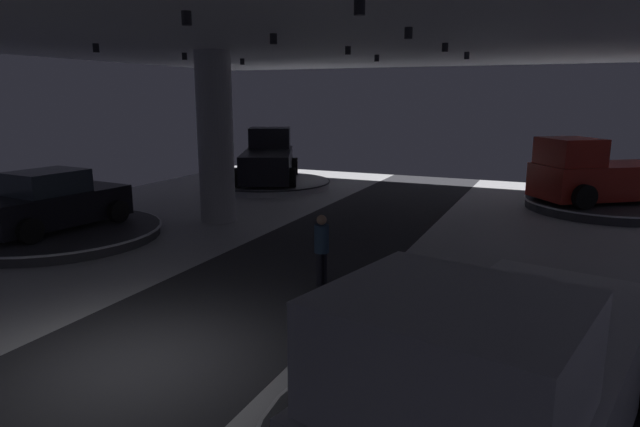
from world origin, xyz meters
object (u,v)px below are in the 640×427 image
display_platform_deep_right (606,205)px  pickup_truck_deep_left (268,159)px  pickup_truck_deep_right (601,176)px  pickup_truck_near_right (503,385)px  visitor_walking_near (322,246)px  column_left (215,138)px  display_car_mid_left (53,203)px  display_platform_deep_left (268,183)px  display_platform_mid_left (57,233)px

display_platform_deep_right → pickup_truck_deep_left: 13.99m
pickup_truck_deep_right → pickup_truck_deep_left: size_ratio=0.97×
pickup_truck_near_right → visitor_walking_near: pickup_truck_near_right is taller
column_left → display_car_mid_left: size_ratio=1.26×
display_platform_deep_right → display_platform_deep_left: size_ratio=1.00×
column_left → pickup_truck_deep_left: column_left is taller
pickup_truck_deep_right → pickup_truck_deep_left: 13.69m
pickup_truck_deep_right → column_left: bearing=-149.3°
display_car_mid_left → pickup_truck_near_right: size_ratio=0.78×
column_left → display_platform_deep_right: (11.99, 7.16, -2.56)m
column_left → display_platform_deep_right: bearing=30.8°
pickup_truck_deep_left → pickup_truck_near_right: 20.61m
display_platform_deep_right → column_left: bearing=-149.2°
pickup_truck_near_right → visitor_walking_near: 6.80m
display_car_mid_left → display_platform_mid_left: bearing=84.2°
display_platform_mid_left → pickup_truck_deep_right: bearing=36.4°
display_platform_deep_left → pickup_truck_deep_left: bearing=114.9°
pickup_truck_deep_right → display_platform_mid_left: bearing=-143.6°
pickup_truck_near_right → display_platform_deep_left: bearing=125.7°
pickup_truck_deep_right → display_platform_deep_left: (-13.55, -0.26, -1.12)m
column_left → display_car_mid_left: column_left is taller
display_platform_mid_left → column_left: bearing=52.3°
display_platform_mid_left → display_platform_deep_right: (15.00, 11.05, 0.02)m
display_platform_mid_left → pickup_truck_deep_left: 10.99m
display_car_mid_left → display_platform_deep_right: display_car_mid_left is taller
visitor_walking_near → display_car_mid_left: bearing=176.2°
display_platform_mid_left → pickup_truck_near_right: pickup_truck_near_right is taller
display_platform_deep_left → visitor_walking_near: (7.55, -11.20, 0.74)m
display_platform_mid_left → pickup_truck_deep_right: size_ratio=1.08×
display_platform_mid_left → visitor_walking_near: 8.80m
pickup_truck_near_right → pickup_truck_deep_left: bearing=125.6°
column_left → visitor_walking_near: column_left is taller
column_left → display_platform_deep_left: column_left is taller
display_car_mid_left → pickup_truck_deep_left: 10.97m
column_left → visitor_walking_near: 7.52m
display_car_mid_left → pickup_truck_deep_left: size_ratio=0.77×
display_platform_deep_left → pickup_truck_deep_left: 1.11m
display_platform_mid_left → display_platform_deep_left: display_platform_mid_left is taller
pickup_truck_deep_left → display_platform_deep_right: bearing=0.7°
display_platform_mid_left → display_platform_deep_left: bearing=83.6°
display_platform_deep_right → pickup_truck_deep_left: pickup_truck_deep_left is taller
pickup_truck_near_right → display_platform_mid_left: bearing=155.8°
display_platform_deep_left → display_platform_deep_right: bearing=1.9°
display_platform_mid_left → visitor_walking_near: (8.75, -0.61, 0.73)m
display_platform_deep_right → pickup_truck_deep_left: bearing=-179.3°
display_platform_mid_left → pickup_truck_near_right: 14.34m
column_left → display_platform_mid_left: 5.56m
column_left → display_platform_mid_left: bearing=-127.7°
pickup_truck_near_right → display_platform_deep_right: bearing=83.4°
pickup_truck_deep_right → display_car_mid_left: bearing=-143.5°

